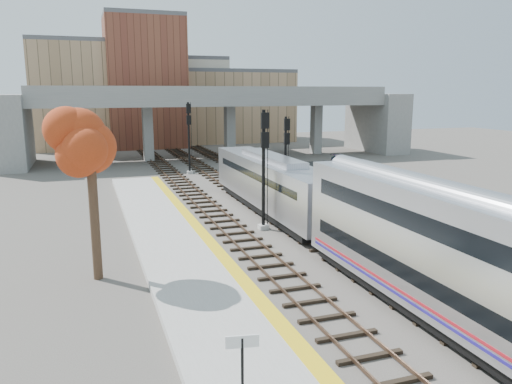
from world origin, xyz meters
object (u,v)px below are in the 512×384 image
object	(u,v)px
signal_mast_near	(264,169)
car_c	(340,160)
signal_mast_mid	(286,162)
car_b	(350,170)
tree	(90,142)
car_a	(322,175)
locomotive	(272,183)
signal_mast_far	(189,138)

from	to	relation	value
signal_mast_near	car_c	bearing A→B (deg)	52.08
signal_mast_mid	car_c	bearing A→B (deg)	50.54
signal_mast_near	car_b	world-z (taller)	signal_mast_near
tree	car_a	size ratio (longest dim) A/B	2.47
signal_mast_mid	car_b	world-z (taller)	signal_mast_mid
locomotive	car_a	distance (m)	14.59
signal_mast_far	car_a	bearing A→B (deg)	-36.90
car_a	signal_mast_far	bearing A→B (deg)	151.43
signal_mast_mid	signal_mast_far	xyz separation A→B (m)	(-4.10, 17.50, 0.51)
signal_mast_mid	car_c	distance (m)	23.07
signal_mast_far	car_c	xyz separation A→B (m)	(18.65, 0.18, -3.34)
car_a	car_c	xyz separation A→B (m)	(6.97, 8.95, -0.04)
signal_mast_near	signal_mast_far	bearing A→B (deg)	90.00
signal_mast_far	car_c	world-z (taller)	signal_mast_far
signal_mast_mid	tree	size ratio (longest dim) A/B	0.78
signal_mast_near	signal_mast_mid	world-z (taller)	signal_mast_near
signal_mast_far	car_a	distance (m)	14.98
car_c	car_a	bearing A→B (deg)	-116.47
signal_mast_near	tree	world-z (taller)	tree
signal_mast_mid	signal_mast_far	bearing A→B (deg)	103.19
car_b	locomotive	bearing A→B (deg)	-151.96
locomotive	car_a	size ratio (longest dim) A/B	5.28
locomotive	signal_mast_far	xyz separation A→B (m)	(-2.10, 19.65, 1.69)
car_b	car_c	bearing A→B (deg)	54.28
locomotive	signal_mast_near	world-z (taller)	signal_mast_near
signal_mast_far	signal_mast_mid	bearing A→B (deg)	-76.81
car_c	car_b	bearing A→B (deg)	-99.69
signal_mast_mid	tree	world-z (taller)	tree
signal_mast_far	car_b	size ratio (longest dim) A/B	2.21
signal_mast_near	tree	xyz separation A→B (m)	(-10.55, -5.59, 2.63)
signal_mast_near	car_c	xyz separation A→B (m)	(18.65, 23.94, -3.36)
locomotive	signal_mast_far	world-z (taller)	signal_mast_far
car_a	car_b	world-z (taller)	car_a
signal_mast_mid	car_a	size ratio (longest dim) A/B	1.93
signal_mast_mid	car_a	distance (m)	11.89
locomotive	signal_mast_far	bearing A→B (deg)	96.10
tree	car_b	bearing A→B (deg)	40.26
tree	car_b	xyz separation A→B (m)	(26.44, 22.39, -5.99)
signal_mast_near	locomotive	bearing A→B (deg)	62.91
locomotive	signal_mast_near	bearing A→B (deg)	-117.09
car_c	signal_mast_mid	bearing A→B (deg)	-118.02
signal_mast_near	signal_mast_far	distance (m)	23.76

